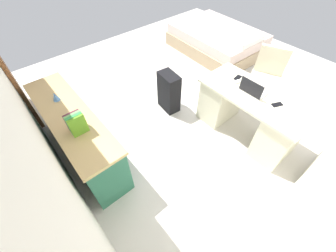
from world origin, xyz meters
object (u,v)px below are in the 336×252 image
suitcase_black (169,92)px  desk (248,114)px  computer_mouse (237,81)px  office_chair (264,81)px  cell_phone_by_mouse (238,78)px  credenza (78,135)px  figurine_small (55,97)px  laptop (253,90)px  bed (217,40)px  cell_phone_near_laptop (277,105)px

suitcase_black → desk: bearing=-150.4°
computer_mouse → office_chair: bearing=-94.0°
desk → cell_phone_by_mouse: (0.38, -0.12, 0.36)m
computer_mouse → desk: bearing=174.9°
credenza → figurine_small: figurine_small is taller
desk → laptop: (0.06, 0.01, 0.40)m
laptop → figurine_small: (1.44, 1.98, 0.04)m
credenza → suitcase_black: 1.50m
office_chair → computer_mouse: 0.83m
suitcase_black → cell_phone_by_mouse: size_ratio=4.83×
laptop → computer_mouse: 0.27m
laptop → credenza: bearing=60.3°
suitcase_black → computer_mouse: computer_mouse is taller
laptop → figurine_small: bearing=53.9°
desk → office_chair: bearing=-71.2°
office_chair → bed: (1.64, -0.79, -0.18)m
cell_phone_by_mouse → figurine_small: bearing=53.6°
office_chair → suitcase_black: 1.55m
credenza → suitcase_black: (-0.04, -1.50, -0.06)m
office_chair → bed: bearing=-25.8°
bed → figurine_small: size_ratio=17.72×
computer_mouse → cell_phone_near_laptop: 0.60m
bed → cell_phone_near_laptop: 2.72m
desk → cell_phone_near_laptop: 0.45m
desk → suitcase_black: bearing=23.3°
office_chair → laptop: laptop is taller
suitcase_black → figurine_small: figurine_small is taller
bed → figurine_small: 3.64m
computer_mouse → cell_phone_near_laptop: computer_mouse is taller
figurine_small → computer_mouse: bearing=-120.4°
desk → cell_phone_by_mouse: bearing=-16.9°
figurine_small → suitcase_black: bearing=-103.5°
desk → suitcase_black: desk is taller
laptop → computer_mouse: size_ratio=3.10×
cell_phone_by_mouse → figurine_small: 2.39m
suitcase_black → laptop: bearing=-149.8°
credenza → cell_phone_near_laptop: 2.52m
computer_mouse → bed: bearing=-44.3°
computer_mouse → cell_phone_by_mouse: (0.06, -0.09, -0.01)m
figurine_small → cell_phone_by_mouse: bearing=-118.1°
office_chair → desk: bearing=108.8°
credenza → bed: 3.64m
suitcase_black → computer_mouse: 1.06m
cell_phone_by_mouse → laptop: bearing=149.8°
office_chair → credenza: (0.92, 2.78, -0.03)m
desk → figurine_small: 2.53m
credenza → computer_mouse: bearing=-113.2°
desk → suitcase_black: (1.14, 0.49, -0.06)m
suitcase_black → laptop: size_ratio=2.12×
laptop → computer_mouse: (0.26, -0.04, -0.03)m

